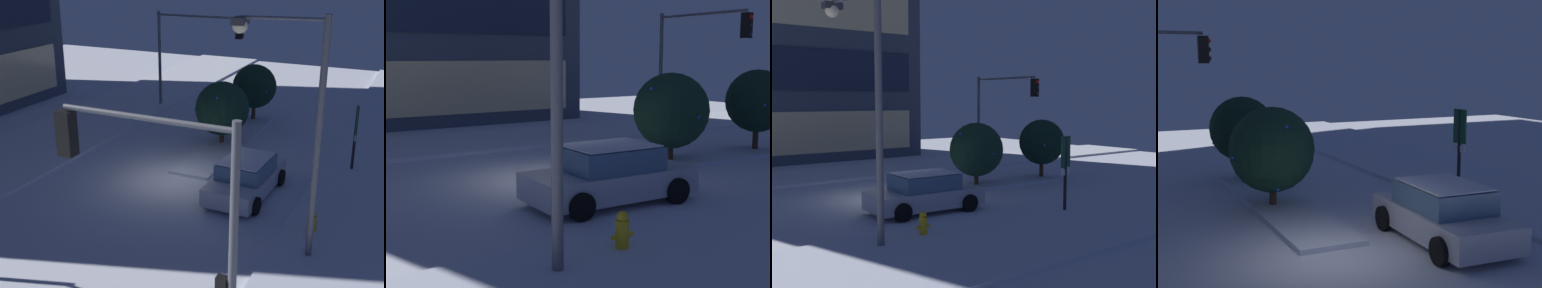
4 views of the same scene
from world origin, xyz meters
TOP-DOWN VIEW (x-y plane):
  - ground at (0.00, 0.00)m, footprint 52.00×52.00m
  - curb_strip_near at (0.00, -7.75)m, footprint 52.00×5.20m
  - curb_strip_far at (0.00, 7.75)m, footprint 52.00×5.20m
  - median_strip at (4.99, -0.35)m, footprint 9.00×1.80m
  - car_near at (0.03, -3.07)m, footprint 4.44×2.22m
  - traffic_light_corner_far_right at (9.76, 3.72)m, footprint 0.32×5.39m
  - street_lamp_arched at (-3.59, -5.63)m, footprint 0.73×2.63m
  - fire_hydrant at (-1.94, -6.12)m, footprint 0.48×0.26m
  - parking_info_sign at (4.06, -6.44)m, footprint 0.55×0.15m
  - decorated_tree_median at (4.82, -0.12)m, footprint 2.60×2.68m
  - decorated_tree_left_of_median at (9.14, -0.26)m, footprint 2.41×2.40m

SIDE VIEW (x-z plane):
  - ground at x=0.00m, z-range 0.00..0.00m
  - curb_strip_near at x=0.00m, z-range 0.00..0.14m
  - curb_strip_far at x=0.00m, z-range 0.00..0.14m
  - median_strip at x=4.99m, z-range 0.00..0.14m
  - fire_hydrant at x=-1.94m, z-range -0.01..0.83m
  - car_near at x=0.03m, z-range -0.04..1.46m
  - decorated_tree_median at x=4.82m, z-range 0.27..3.40m
  - parking_info_sign at x=4.06m, z-range 0.40..3.29m
  - decorated_tree_left_of_median at x=9.14m, z-range 0.39..3.58m
  - traffic_light_corner_far_right at x=9.76m, z-range 1.20..6.90m
  - street_lamp_arched at x=-3.59m, z-range 1.13..8.45m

